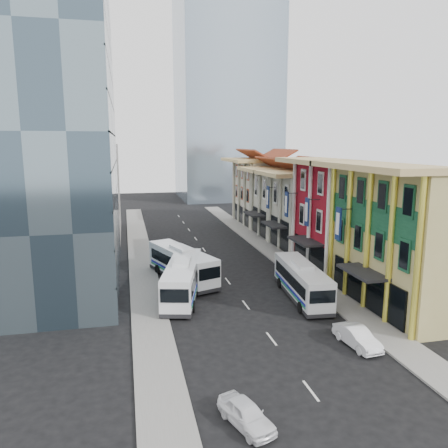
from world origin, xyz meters
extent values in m
plane|color=black|center=(0.00, 0.00, 0.00)|extent=(200.00, 200.00, 0.00)
cube|color=slate|center=(8.50, 22.00, 0.07)|extent=(3.00, 90.00, 0.15)
cube|color=slate|center=(-8.50, 22.00, 0.07)|extent=(3.00, 90.00, 0.15)
cube|color=tan|center=(14.00, 5.00, 6.00)|extent=(8.00, 14.00, 12.00)
cube|color=maroon|center=(14.00, 17.00, 6.00)|extent=(8.00, 10.00, 12.00)
cube|color=beige|center=(14.00, 26.50, 5.00)|extent=(8.00, 9.00, 10.00)
cube|color=beige|center=(14.00, 35.50, 5.00)|extent=(8.00, 9.00, 10.00)
cube|color=beige|center=(14.00, 46.00, 5.50)|extent=(8.00, 12.00, 11.00)
cube|color=#384B59|center=(-17.00, 19.00, 15.00)|extent=(12.00, 26.00, 30.00)
cube|color=gray|center=(-16.00, 42.00, 7.00)|extent=(10.00, 18.00, 14.00)
imported|color=white|center=(-4.52, -8.21, 0.64)|extent=(2.69, 4.06, 1.28)
imported|color=silver|center=(5.50, -1.46, 0.69)|extent=(1.90, 4.30, 1.38)
camera|label=1|loc=(-10.05, -27.44, 14.17)|focal=35.00mm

